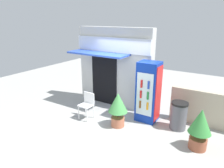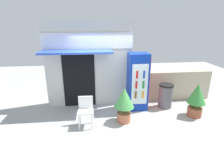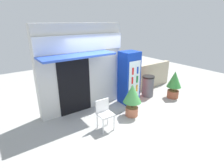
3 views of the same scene
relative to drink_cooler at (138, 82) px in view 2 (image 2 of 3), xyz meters
The scene contains 8 objects.
ground 1.65m from the drink_cooler, 135.43° to the right, with size 16.00×16.00×0.00m, color #A3A39E.
storefront_building 1.82m from the drink_cooler, 160.35° to the left, with size 2.96×1.12×2.90m.
drink_cooler is the anchor object (origin of this frame).
plastic_chair 2.02m from the drink_cooler, 152.02° to the right, with size 0.43×0.40×0.87m.
potted_plant_near_shop 1.09m from the drink_cooler, 125.44° to the right, with size 0.59×0.59×1.08m.
potted_plant_curbside 1.90m from the drink_cooler, 24.17° to the right, with size 0.56×0.56×1.10m.
trash_bin 1.15m from the drink_cooler, ahead, with size 0.49×0.49×0.85m.
stone_boundary_wall 1.94m from the drink_cooler, 18.65° to the left, with size 2.42×0.22×1.12m, color #B7AD93.
Camera 2 is at (-0.55, -4.70, 2.88)m, focal length 28.90 mm.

